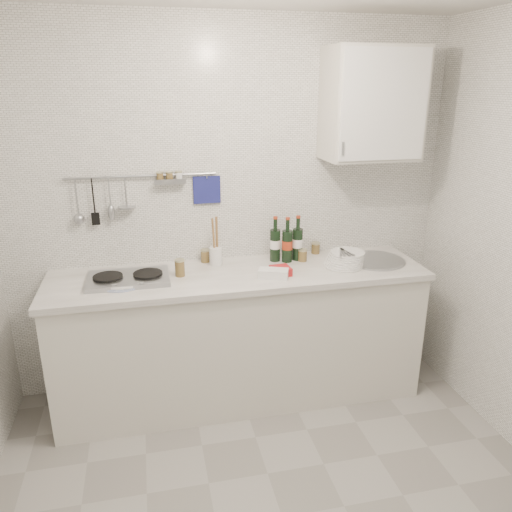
{
  "coord_description": "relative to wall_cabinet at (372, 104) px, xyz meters",
  "views": [
    {
      "loc": [
        -0.56,
        -1.87,
        2.08
      ],
      "look_at": [
        0.07,
        0.9,
        1.09
      ],
      "focal_mm": 35.0,
      "sensor_mm": 36.0,
      "label": 1
    }
  ],
  "objects": [
    {
      "name": "wine_bottles",
      "position": [
        -0.54,
        0.03,
        -0.87
      ],
      "size": [
        0.23,
        0.11,
        0.31
      ],
      "rotation": [
        0.0,
        0.0,
        -0.08
      ],
      "color": "black",
      "rests_on": "counter"
    },
    {
      "name": "jar_a",
      "position": [
        -1.09,
        0.12,
        -0.98
      ],
      "size": [
        0.06,
        0.06,
        0.09
      ],
      "rotation": [
        0.0,
        0.0,
        -0.44
      ],
      "color": "brown",
      "rests_on": "counter"
    },
    {
      "name": "plate_stack_hob",
      "position": [
        -1.64,
        -0.15,
        -1.02
      ],
      "size": [
        0.31,
        0.31,
        0.03
      ],
      "rotation": [
        0.0,
        0.0,
        -0.15
      ],
      "color": "#526FBA",
      "rests_on": "counter"
    },
    {
      "name": "utensil_crock",
      "position": [
        -1.03,
        0.05,
        -0.95
      ],
      "size": [
        0.08,
        0.08,
        0.34
      ],
      "rotation": [
        0.0,
        0.0,
        -0.16
      ],
      "color": "white",
      "rests_on": "counter"
    },
    {
      "name": "plate_stack_sink",
      "position": [
        -0.18,
        -0.15,
        -0.99
      ],
      "size": [
        0.28,
        0.27,
        0.1
      ],
      "rotation": [
        0.0,
        0.0,
        -0.11
      ],
      "color": "white",
      "rests_on": "counter"
    },
    {
      "name": "jar_d",
      "position": [
        -1.28,
        -0.11,
        -0.97
      ],
      "size": [
        0.07,
        0.07,
        0.11
      ],
      "rotation": [
        0.0,
        0.0,
        -0.15
      ],
      "color": "brown",
      "rests_on": "counter"
    },
    {
      "name": "jar_c",
      "position": [
        -0.44,
        -0.0,
        -0.99
      ],
      "size": [
        0.06,
        0.06,
        0.08
      ],
      "rotation": [
        0.0,
        0.0,
        0.19
      ],
      "color": "brown",
      "rests_on": "counter"
    },
    {
      "name": "butter_dish",
      "position": [
        -0.71,
        -0.26,
        -1.0
      ],
      "size": [
        0.21,
        0.15,
        0.06
      ],
      "primitive_type": "cube",
      "rotation": [
        0.0,
        0.0,
        -0.36
      ],
      "color": "white",
      "rests_on": "counter"
    },
    {
      "name": "strawberry_punnet",
      "position": [
        -0.65,
        -0.22,
        -1.01
      ],
      "size": [
        0.13,
        0.13,
        0.05
      ],
      "primitive_type": "cube",
      "rotation": [
        0.0,
        0.0,
        0.08
      ],
      "color": "red",
      "rests_on": "counter"
    },
    {
      "name": "counter",
      "position": [
        -0.89,
        -0.12,
        -1.52
      ],
      "size": [
        2.44,
        0.64,
        0.96
      ],
      "color": "beige",
      "rests_on": "floor"
    },
    {
      "name": "jar_b",
      "position": [
        -0.3,
        0.13,
        -0.99
      ],
      "size": [
        0.06,
        0.06,
        0.08
      ],
      "rotation": [
        0.0,
        0.0,
        0.32
      ],
      "color": "brown",
      "rests_on": "counter"
    },
    {
      "name": "wall_rail",
      "position": [
        -1.5,
        0.15,
        -0.52
      ],
      "size": [
        0.98,
        0.09,
        0.34
      ],
      "color": "#93969B",
      "rests_on": "back_wall"
    },
    {
      "name": "back_wall",
      "position": [
        -0.9,
        0.18,
        -0.7
      ],
      "size": [
        3.0,
        0.02,
        2.5
      ],
      "primitive_type": "cube",
      "color": "silver",
      "rests_on": "floor"
    },
    {
      "name": "wall_cabinet",
      "position": [
        0.0,
        0.0,
        0.0
      ],
      "size": [
        0.6,
        0.38,
        0.7
      ],
      "color": "beige",
      "rests_on": "back_wall"
    }
  ]
}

